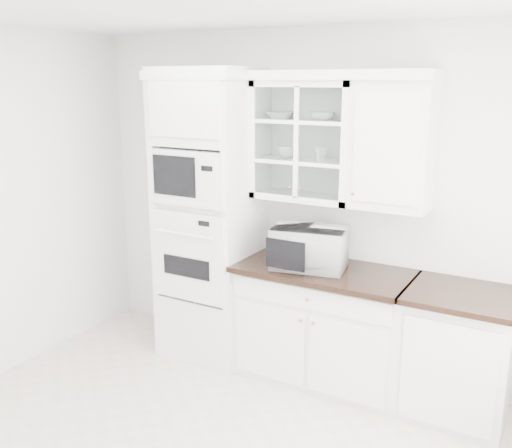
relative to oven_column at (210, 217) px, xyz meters
The scene contains 12 objects.
room_shell 1.37m from the oven_column, 52.79° to the right, with size 4.00×3.50×2.70m.
oven_column is the anchor object (origin of this frame).
base_cabinet_run 1.27m from the oven_column, ahead, with size 1.32×0.67×0.92m.
extra_base_cabinet 2.16m from the oven_column, ahead, with size 0.72×0.67×0.92m.
upper_cabinet_glass 1.03m from the oven_column, 12.10° to the left, with size 0.80×0.33×0.90m.
upper_cabinet_solid 1.60m from the oven_column, ahead, with size 0.55×0.33×0.90m, color white.
crown_molding 1.33m from the oven_column, 11.90° to the left, with size 2.14×0.38×0.07m, color white.
countertop_microwave 0.93m from the oven_column, ahead, with size 0.54×0.45×0.31m, color white.
bowl_a 1.02m from the oven_column, 18.68° to the left, with size 0.20×0.20×0.05m, color white.
bowl_b 1.24m from the oven_column, 11.50° to the left, with size 0.19×0.19×0.06m, color white.
cup_a 0.85m from the oven_column, 16.31° to the left, with size 0.12×0.12×0.09m, color white.
cup_b 1.08m from the oven_column, 10.58° to the left, with size 0.10×0.10×0.09m, color white.
Camera 1 is at (1.86, -2.38, 2.29)m, focal length 40.00 mm.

